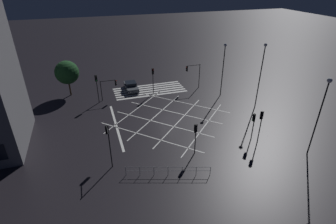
{
  "coord_description": "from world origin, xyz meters",
  "views": [
    {
      "loc": [
        9.75,
        30.08,
        17.75
      ],
      "look_at": [
        0.0,
        0.0,
        0.88
      ],
      "focal_mm": 28.0,
      "sensor_mm": 36.0,
      "label": 1
    }
  ],
  "objects_px": {
    "traffic_light_nw_main": "(253,121)",
    "traffic_light_sw_main": "(193,71)",
    "street_lamp_east": "(262,68)",
    "street_tree_near": "(67,73)",
    "traffic_light_se_cross": "(97,83)",
    "waiting_car": "(131,86)",
    "traffic_light_median_south": "(153,76)",
    "street_lamp_west": "(224,62)",
    "traffic_light_ne_cross": "(108,138)",
    "traffic_light_nw_cross": "(261,121)",
    "traffic_light_se_main": "(110,85)",
    "street_lamp_far": "(322,105)",
    "traffic_light_median_north": "(195,133)"
  },
  "relations": [
    {
      "from": "traffic_light_median_south",
      "to": "traffic_light_sw_main",
      "type": "xyz_separation_m",
      "value": [
        -6.94,
        -0.19,
        0.01
      ]
    },
    {
      "from": "traffic_light_ne_cross",
      "to": "street_lamp_east",
      "type": "height_order",
      "value": "street_lamp_east"
    },
    {
      "from": "street_lamp_west",
      "to": "street_tree_near",
      "type": "distance_m",
      "value": 24.55
    },
    {
      "from": "traffic_light_nw_cross",
      "to": "traffic_light_se_main",
      "type": "bearing_deg",
      "value": 40.75
    },
    {
      "from": "street_lamp_far",
      "to": "street_tree_near",
      "type": "distance_m",
      "value": 35.18
    },
    {
      "from": "traffic_light_se_cross",
      "to": "traffic_light_nw_main",
      "type": "height_order",
      "value": "traffic_light_se_cross"
    },
    {
      "from": "traffic_light_median_north",
      "to": "street_tree_near",
      "type": "height_order",
      "value": "street_tree_near"
    },
    {
      "from": "street_lamp_east",
      "to": "traffic_light_se_main",
      "type": "bearing_deg",
      "value": -25.13
    },
    {
      "from": "traffic_light_se_cross",
      "to": "street_lamp_east",
      "type": "distance_m",
      "value": 23.82
    },
    {
      "from": "traffic_light_se_main",
      "to": "street_lamp_west",
      "type": "xyz_separation_m",
      "value": [
        -17.19,
        3.89,
        3.19
      ]
    },
    {
      "from": "traffic_light_nw_main",
      "to": "street_lamp_west",
      "type": "height_order",
      "value": "street_lamp_west"
    },
    {
      "from": "traffic_light_se_main",
      "to": "street_lamp_west",
      "type": "distance_m",
      "value": 17.91
    },
    {
      "from": "traffic_light_se_main",
      "to": "traffic_light_sw_main",
      "type": "height_order",
      "value": "traffic_light_sw_main"
    },
    {
      "from": "traffic_light_median_north",
      "to": "traffic_light_nw_main",
      "type": "xyz_separation_m",
      "value": [
        -7.48,
        -0.38,
        -0.13
      ]
    },
    {
      "from": "street_lamp_west",
      "to": "waiting_car",
      "type": "height_order",
      "value": "street_lamp_west"
    },
    {
      "from": "street_tree_near",
      "to": "traffic_light_se_cross",
      "type": "bearing_deg",
      "value": 133.62
    },
    {
      "from": "traffic_light_se_cross",
      "to": "street_lamp_east",
      "type": "relative_size",
      "value": 0.47
    },
    {
      "from": "traffic_light_sw_main",
      "to": "street_lamp_east",
      "type": "relative_size",
      "value": 0.45
    },
    {
      "from": "traffic_light_sw_main",
      "to": "street_lamp_west",
      "type": "bearing_deg",
      "value": 128.66
    },
    {
      "from": "traffic_light_median_north",
      "to": "street_lamp_east",
      "type": "bearing_deg",
      "value": -59.84
    },
    {
      "from": "street_tree_near",
      "to": "waiting_car",
      "type": "distance_m",
      "value": 10.37
    },
    {
      "from": "traffic_light_nw_cross",
      "to": "street_lamp_far",
      "type": "height_order",
      "value": "street_lamp_far"
    },
    {
      "from": "traffic_light_sw_main",
      "to": "street_lamp_far",
      "type": "distance_m",
      "value": 22.0
    },
    {
      "from": "traffic_light_median_south",
      "to": "traffic_light_nw_cross",
      "type": "bearing_deg",
      "value": 24.66
    },
    {
      "from": "traffic_light_ne_cross",
      "to": "waiting_car",
      "type": "xyz_separation_m",
      "value": [
        -5.69,
        -18.29,
        -2.31
      ]
    },
    {
      "from": "traffic_light_ne_cross",
      "to": "traffic_light_sw_main",
      "type": "bearing_deg",
      "value": -45.09
    },
    {
      "from": "street_tree_near",
      "to": "waiting_car",
      "type": "xyz_separation_m",
      "value": [
        -9.81,
        0.95,
        -3.23
      ]
    },
    {
      "from": "traffic_light_se_main",
      "to": "traffic_light_se_cross",
      "type": "bearing_deg",
      "value": -162.12
    },
    {
      "from": "traffic_light_nw_main",
      "to": "traffic_light_sw_main",
      "type": "distance_m",
      "value": 16.84
    },
    {
      "from": "street_lamp_west",
      "to": "street_lamp_east",
      "type": "bearing_deg",
      "value": 117.19
    },
    {
      "from": "traffic_light_median_north",
      "to": "traffic_light_se_main",
      "type": "distance_m",
      "value": 18.34
    },
    {
      "from": "street_lamp_east",
      "to": "street_tree_near",
      "type": "bearing_deg",
      "value": -26.67
    },
    {
      "from": "street_lamp_east",
      "to": "street_lamp_far",
      "type": "relative_size",
      "value": 1.07
    },
    {
      "from": "street_lamp_far",
      "to": "waiting_car",
      "type": "distance_m",
      "value": 28.68
    },
    {
      "from": "traffic_light_median_south",
      "to": "traffic_light_nw_main",
      "type": "height_order",
      "value": "traffic_light_median_south"
    },
    {
      "from": "traffic_light_nw_cross",
      "to": "street_lamp_east",
      "type": "xyz_separation_m",
      "value": [
        -5.12,
        -7.9,
        3.14
      ]
    },
    {
      "from": "traffic_light_se_cross",
      "to": "traffic_light_median_north",
      "type": "height_order",
      "value": "traffic_light_se_cross"
    },
    {
      "from": "street_lamp_east",
      "to": "traffic_light_median_south",
      "type": "bearing_deg",
      "value": -35.86
    },
    {
      "from": "waiting_car",
      "to": "street_lamp_west",
      "type": "bearing_deg",
      "value": 63.68
    },
    {
      "from": "street_lamp_far",
      "to": "street_tree_near",
      "type": "relative_size",
      "value": 1.56
    },
    {
      "from": "traffic_light_ne_cross",
      "to": "traffic_light_nw_cross",
      "type": "height_order",
      "value": "traffic_light_nw_cross"
    },
    {
      "from": "traffic_light_median_north",
      "to": "traffic_light_se_main",
      "type": "relative_size",
      "value": 1.11
    },
    {
      "from": "traffic_light_median_south",
      "to": "street_lamp_west",
      "type": "height_order",
      "value": "street_lamp_west"
    },
    {
      "from": "traffic_light_nw_main",
      "to": "street_lamp_west",
      "type": "xyz_separation_m",
      "value": [
        -2.69,
        -12.67,
        3.12
      ]
    },
    {
      "from": "traffic_light_median_south",
      "to": "street_lamp_far",
      "type": "relative_size",
      "value": 0.49
    },
    {
      "from": "traffic_light_se_main",
      "to": "street_tree_near",
      "type": "distance_m",
      "value": 7.28
    },
    {
      "from": "traffic_light_nw_main",
      "to": "street_tree_near",
      "type": "relative_size",
      "value": 0.61
    },
    {
      "from": "traffic_light_se_main",
      "to": "traffic_light_nw_main",
      "type": "relative_size",
      "value": 0.95
    },
    {
      "from": "traffic_light_sw_main",
      "to": "waiting_car",
      "type": "height_order",
      "value": "traffic_light_sw_main"
    },
    {
      "from": "traffic_light_nw_main",
      "to": "street_tree_near",
      "type": "xyz_separation_m",
      "value": [
        20.59,
        -20.28,
        1.38
      ]
    }
  ]
}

